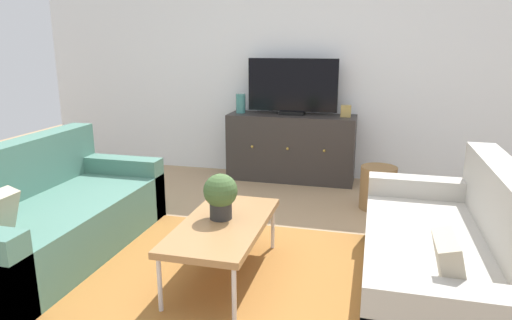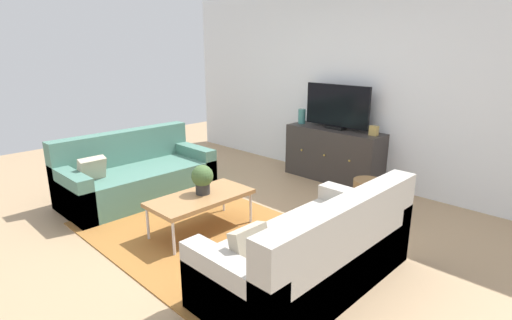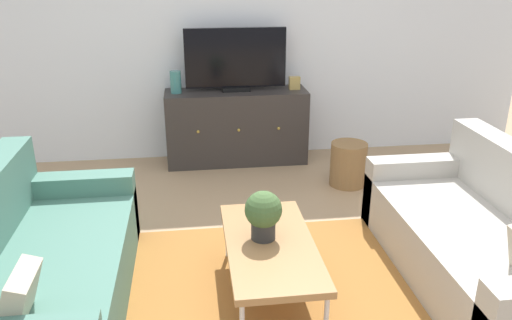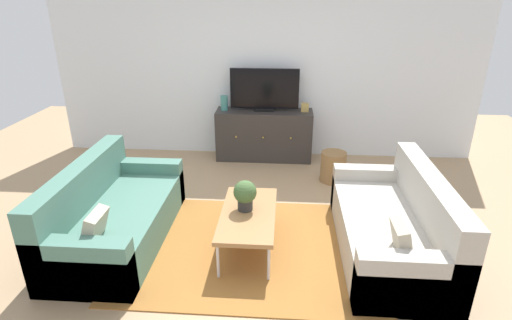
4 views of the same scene
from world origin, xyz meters
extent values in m
plane|color=tan|center=(0.00, 0.00, 0.00)|extent=(10.00, 10.00, 0.00)
cube|color=white|center=(0.00, 2.55, 1.35)|extent=(6.40, 0.12, 2.70)
cube|color=#9E662D|center=(0.00, -0.15, 0.01)|extent=(2.50, 1.90, 0.01)
cube|color=#4C7A6B|center=(-1.35, -0.10, 0.20)|extent=(0.90, 1.86, 0.41)
cube|color=#4C7A6B|center=(-1.70, -0.10, 0.42)|extent=(0.20, 1.86, 0.83)
cube|color=#4C7A6B|center=(-1.35, 0.74, 0.28)|extent=(0.90, 0.18, 0.55)
cube|color=#4C7A6B|center=(-1.35, -0.94, 0.28)|extent=(0.90, 0.18, 0.55)
cube|color=#B2A58C|center=(-1.30, -0.70, 0.53)|extent=(0.19, 0.30, 0.32)
cube|color=#B2ADA3|center=(1.35, -0.10, 0.20)|extent=(0.90, 1.86, 0.41)
cube|color=#B2ADA3|center=(1.70, -0.10, 0.42)|extent=(0.20, 1.86, 0.83)
cube|color=#B2ADA3|center=(1.35, 0.74, 0.28)|extent=(0.90, 0.18, 0.55)
cube|color=#B2ADA3|center=(1.35, -0.94, 0.28)|extent=(0.90, 0.18, 0.55)
cube|color=#B2A58C|center=(1.30, -0.70, 0.53)|extent=(0.17, 0.30, 0.32)
cube|color=#A37547|center=(-0.02, -0.13, 0.38)|extent=(0.54, 1.09, 0.04)
cylinder|color=silver|center=(-0.25, -0.63, 0.18)|extent=(0.03, 0.03, 0.36)
cylinder|color=silver|center=(0.21, -0.63, 0.18)|extent=(0.03, 0.03, 0.36)
cylinder|color=silver|center=(-0.25, 0.38, 0.18)|extent=(0.03, 0.03, 0.36)
cylinder|color=silver|center=(0.21, 0.38, 0.18)|extent=(0.03, 0.03, 0.36)
cylinder|color=#2D2D2D|center=(-0.05, -0.07, 0.46)|extent=(0.15, 0.15, 0.11)
sphere|color=#426033|center=(-0.05, -0.07, 0.60)|extent=(0.23, 0.23, 0.23)
cube|color=#332D2B|center=(0.01, 2.27, 0.38)|extent=(1.44, 0.44, 0.76)
sphere|color=#B79338|center=(-0.40, 2.04, 0.42)|extent=(0.03, 0.03, 0.03)
sphere|color=#B79338|center=(0.01, 2.04, 0.42)|extent=(0.03, 0.03, 0.03)
sphere|color=#B79338|center=(0.41, 2.04, 0.42)|extent=(0.03, 0.03, 0.03)
cube|color=black|center=(0.01, 2.29, 0.78)|extent=(0.28, 0.16, 0.04)
cube|color=black|center=(0.01, 2.29, 1.09)|extent=(1.01, 0.04, 0.59)
cylinder|color=teal|center=(-0.60, 2.27, 0.87)|extent=(0.11, 0.11, 0.22)
cube|color=tan|center=(0.61, 2.27, 0.82)|extent=(0.11, 0.07, 0.13)
cylinder|color=olive|center=(0.99, 1.52, 0.21)|extent=(0.34, 0.34, 0.41)
camera|label=1|loc=(0.90, -2.83, 1.56)|focal=32.23mm
camera|label=2|loc=(3.09, -2.46, 1.90)|focal=27.78mm
camera|label=3|loc=(-0.46, -2.82, 2.01)|focal=36.01mm
camera|label=4|loc=(0.31, -3.59, 2.41)|focal=28.40mm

